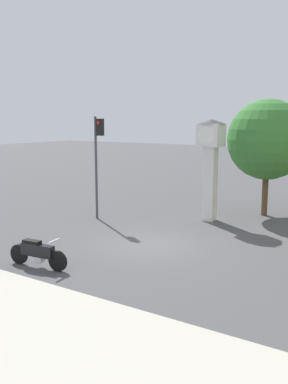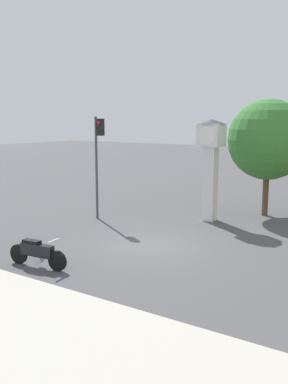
% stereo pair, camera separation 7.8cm
% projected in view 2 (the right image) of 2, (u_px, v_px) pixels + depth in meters
% --- Properties ---
extents(ground_plane, '(120.00, 120.00, 0.00)m').
position_uv_depth(ground_plane, '(150.00, 245.00, 16.64)').
color(ground_plane, '#4C4C4F').
extents(motorcycle, '(2.30, 0.52, 1.02)m').
position_uv_depth(motorcycle, '(37.00, 253.00, 14.11)').
color(motorcycle, black).
rests_on(motorcycle, ground_plane).
extents(clock_tower, '(1.28, 1.28, 4.84)m').
position_uv_depth(clock_tower, '(211.00, 154.00, 20.20)').
color(clock_tower, white).
rests_on(clock_tower, ground_plane).
extents(traffic_light, '(0.50, 0.35, 4.97)m').
position_uv_depth(traffic_light, '(98.00, 150.00, 20.53)').
color(traffic_light, '#47474C').
rests_on(traffic_light, ground_plane).
extents(street_tree, '(4.00, 4.00, 5.84)m').
position_uv_depth(street_tree, '(268.00, 140.00, 21.20)').
color(street_tree, brown).
rests_on(street_tree, ground_plane).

